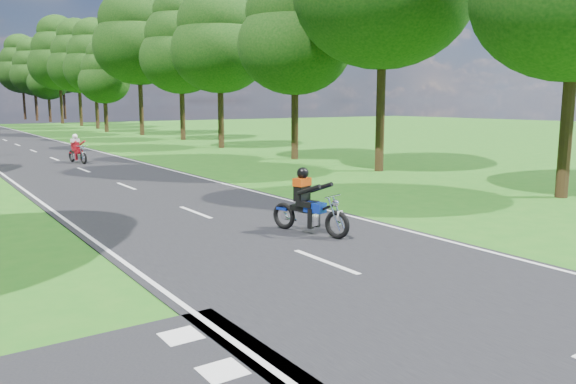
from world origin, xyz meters
TOP-DOWN VIEW (x-y plane):
  - ground at (0.00, 0.00)m, footprint 160.00×160.00m
  - rider_near_blue at (1.15, 4.09)m, footprint 1.14×2.01m
  - rider_far_red at (0.54, 23.17)m, footprint 0.85×1.84m

SIDE VIEW (x-z plane):
  - ground at x=0.00m, z-range 0.00..0.00m
  - rider_far_red at x=0.54m, z-range 0.02..1.50m
  - rider_near_blue at x=1.15m, z-range 0.02..1.61m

